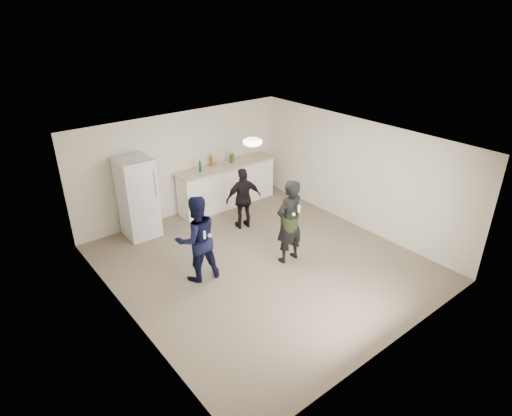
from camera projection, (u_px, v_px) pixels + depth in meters
floor at (262, 262)px, 8.64m from camera, size 6.00×6.00×0.00m
ceiling at (263, 143)px, 7.55m from camera, size 6.00×6.00×0.00m
wall_back at (183, 164)px, 10.20m from camera, size 6.00×0.00×6.00m
wall_front at (398, 280)px, 5.99m from camera, size 6.00×0.00×6.00m
wall_left at (124, 256)px, 6.55m from camera, size 0.00×6.00×6.00m
wall_right at (357, 174)px, 9.63m from camera, size 0.00×6.00×6.00m
counter at (227, 186)px, 10.86m from camera, size 2.60×0.56×1.05m
counter_top at (226, 166)px, 10.62m from camera, size 2.68×0.64×0.04m
fridge at (138, 198)px, 9.30m from camera, size 0.70×0.70×1.80m
fridge_handle at (155, 183)px, 9.02m from camera, size 0.02×0.02×0.60m
ceiling_dome at (253, 142)px, 7.78m from camera, size 0.36×0.36×0.16m
shaker at (217, 164)px, 10.42m from camera, size 0.08×0.08×0.17m
man at (197, 239)px, 7.82m from camera, size 0.91×0.76×1.68m
woman at (289, 222)px, 8.36m from camera, size 0.64×0.43×1.74m
camo_shorts at (289, 223)px, 8.37m from camera, size 0.34×0.34×0.28m
spectator at (244, 199)px, 9.69m from camera, size 0.91×0.56×1.45m
remote_man at (204, 235)px, 7.53m from camera, size 0.04×0.04×0.15m
nunchuk_man at (209, 236)px, 7.65m from camera, size 0.07×0.07×0.07m
remote_woman at (299, 209)px, 8.02m from camera, size 0.04×0.04×0.15m
nunchuk_woman at (294, 214)px, 8.03m from camera, size 0.07×0.07×0.07m
bottle_cluster at (220, 161)px, 10.54m from camera, size 1.10×0.24×0.24m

